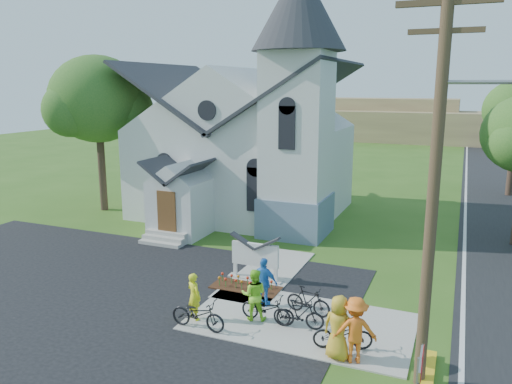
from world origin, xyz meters
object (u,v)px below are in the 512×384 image
at_px(stop_sign, 420,377).
at_px(cyclist_1, 254,295).
at_px(bike_0, 198,314).
at_px(cyclist_4, 339,327).
at_px(bike_4, 343,334).
at_px(bike_2, 266,308).
at_px(bike_3, 308,301).
at_px(utility_pole, 438,175).
at_px(cyclist_2, 264,282).
at_px(cyclist_3, 355,330).
at_px(church_sign, 255,255).
at_px(bike_1, 300,314).
at_px(cyclist_0, 194,296).

xyz_separation_m(stop_sign, cyclist_1, (-5.36, 4.26, -0.89)).
relative_size(stop_sign, bike_0, 1.35).
xyz_separation_m(stop_sign, cyclist_4, (-2.32, 3.00, -0.82)).
bearing_deg(bike_4, cyclist_1, 58.48).
height_order(bike_2, cyclist_4, cyclist_4).
relative_size(cyclist_1, bike_3, 1.08).
relative_size(bike_0, bike_2, 1.07).
distance_m(utility_pole, cyclist_2, 7.49).
distance_m(cyclist_2, bike_2, 1.27).
xyz_separation_m(utility_pole, cyclist_3, (-1.80, 0.31, -4.43)).
xyz_separation_m(church_sign, cyclist_4, (4.32, -4.40, -0.07)).
bearing_deg(cyclist_3, bike_2, -39.87).
distance_m(cyclist_1, bike_2, 0.58).
bearing_deg(cyclist_2, bike_0, 67.96).
distance_m(church_sign, bike_0, 4.43).
height_order(cyclist_3, bike_3, cyclist_3).
bearing_deg(bike_2, cyclist_4, -110.78).
bearing_deg(bike_4, stop_sign, -165.27).
xyz_separation_m(cyclist_3, bike_4, (-0.44, 0.54, -0.48)).
bearing_deg(utility_pole, bike_4, 159.24).
xyz_separation_m(bike_1, cyclist_4, (1.49, -1.25, 0.45)).
relative_size(church_sign, bike_4, 1.30).
bearing_deg(bike_4, cyclist_3, -158.70).
bearing_deg(cyclist_1, bike_1, 162.13).
xyz_separation_m(stop_sign, bike_0, (-6.70, 3.00, -1.25)).
distance_m(utility_pole, bike_1, 6.35).
bearing_deg(bike_3, stop_sign, -134.74).
distance_m(cyclist_0, bike_0, 0.75).
xyz_separation_m(church_sign, bike_1, (2.82, -3.15, -0.52)).
distance_m(church_sign, cyclist_1, 3.39).
bearing_deg(cyclist_0, utility_pole, -162.49).
height_order(church_sign, cyclist_3, cyclist_3).
relative_size(cyclist_0, cyclist_4, 0.85).
bearing_deg(bike_3, cyclist_2, 96.81).
relative_size(cyclist_0, cyclist_3, 0.84).
xyz_separation_m(stop_sign, bike_2, (-4.94, 4.24, -1.28)).
height_order(church_sign, cyclist_2, cyclist_2).
height_order(stop_sign, cyclist_4, stop_sign).
relative_size(church_sign, utility_pole, 0.22).
height_order(church_sign, bike_4, church_sign).
xyz_separation_m(bike_1, bike_2, (-1.13, -0.01, -0.00)).
height_order(church_sign, bike_3, church_sign).
bearing_deg(stop_sign, bike_3, 126.15).
bearing_deg(bike_0, cyclist_1, -44.98).
bearing_deg(bike_2, utility_pole, -103.01).
relative_size(bike_1, cyclist_4, 0.83).
height_order(stop_sign, bike_4, stop_sign).
xyz_separation_m(cyclist_0, cyclist_3, (5.27, -0.52, 0.15)).
bearing_deg(cyclist_0, bike_4, -155.59).
distance_m(cyclist_1, cyclist_2, 1.08).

